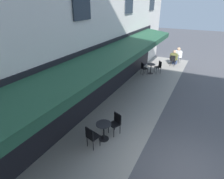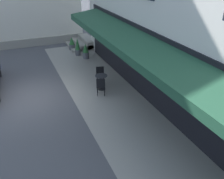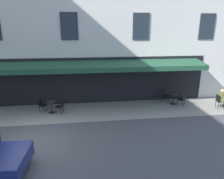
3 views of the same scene
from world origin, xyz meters
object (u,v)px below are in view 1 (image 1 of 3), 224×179
cafe_table_near_entrance (175,58)px  cafe_chair_black_near_door (159,66)px  cafe_chair_black_kerbside (92,136)px  seated_patron_in_olive (174,57)px  cafe_chair_black_corner_right (173,60)px  seated_companion_in_white (178,55)px  cafe_chair_black_corner_left (179,56)px  cafe_table_mid_terrace (104,129)px  cafe_chair_black_back_row (143,68)px  cafe_table_streetside (151,67)px  cafe_chair_black_by_window (116,122)px

cafe_table_near_entrance → cafe_chair_black_near_door: size_ratio=0.82×
cafe_chair_black_kerbside → seated_patron_in_olive: 11.64m
cafe_chair_black_corner_right → seated_companion_in_white: size_ratio=0.66×
cafe_chair_black_kerbside → cafe_chair_black_near_door: bearing=179.3°
cafe_chair_black_corner_left → cafe_chair_black_near_door: size_ratio=1.00×
cafe_table_mid_terrace → cafe_chair_black_back_row: (-7.68, -0.98, 0.06)m
cafe_table_near_entrance → cafe_chair_black_corner_left: bearing=162.6°
cafe_chair_black_kerbside → cafe_chair_black_back_row: size_ratio=1.00×
cafe_table_streetside → seated_patron_in_olive: (-2.87, 1.12, 0.21)m
cafe_table_near_entrance → cafe_chair_black_by_window: size_ratio=0.82×
cafe_chair_black_by_window → seated_patron_in_olive: (-10.42, 0.34, 0.15)m
cafe_chair_black_kerbside → seated_companion_in_white: size_ratio=0.66×
cafe_chair_black_kerbside → cafe_chair_black_near_door: 9.16m
cafe_chair_black_corner_left → cafe_chair_black_kerbside: same height
seated_companion_in_white → cafe_table_mid_terrace: bearing=-3.6°
cafe_table_mid_terrace → seated_patron_in_olive: seated_patron_in_olive is taller
cafe_table_mid_terrace → seated_patron_in_olive: (-11.00, 0.58, 0.21)m
cafe_chair_black_near_door → seated_companion_in_white: (-3.26, 0.80, 0.18)m
cafe_table_streetside → seated_patron_in_olive: size_ratio=0.57×
cafe_chair_black_corner_right → cafe_table_streetside: cafe_chair_black_corner_right is taller
cafe_chair_black_back_row → cafe_chair_black_corner_right: bearing=153.6°
cafe_table_mid_terrace → cafe_chair_black_kerbside: size_ratio=0.82×
cafe_chair_black_corner_right → seated_patron_in_olive: 0.26m
cafe_chair_black_corner_right → cafe_chair_black_back_row: (3.11, -1.54, 0.00)m
cafe_chair_black_corner_left → seated_companion_in_white: (0.21, -0.06, 0.18)m
cafe_chair_black_corner_right → seated_patron_in_olive: bearing=175.4°
cafe_chair_black_corner_left → cafe_chair_black_back_row: same height
cafe_chair_black_corner_right → cafe_chair_black_kerbside: bearing=-3.7°
cafe_table_mid_terrace → seated_companion_in_white: (-11.82, 0.74, 0.23)m
cafe_table_mid_terrace → cafe_chair_black_kerbside: cafe_chair_black_kerbside is taller
cafe_chair_black_corner_left → cafe_table_mid_terrace: cafe_chair_black_corner_left is taller
cafe_chair_black_corner_right → cafe_table_mid_terrace: 10.80m
cafe_chair_black_by_window → seated_patron_in_olive: bearing=178.1°
cafe_chair_black_by_window → cafe_chair_black_kerbside: same height
cafe_chair_black_corner_left → cafe_chair_black_corner_right: same height
cafe_chair_black_corner_right → seated_companion_in_white: seated_companion_in_white is taller
cafe_chair_black_by_window → seated_companion_in_white: (-11.23, 0.50, 0.18)m
cafe_chair_black_corner_right → cafe_chair_black_back_row: same height
cafe_chair_black_kerbside → cafe_chair_black_by_window: bearing=161.1°
cafe_chair_black_corner_left → cafe_chair_black_near_door: 3.58m
cafe_table_streetside → seated_companion_in_white: seated_companion_in_white is taller
cafe_table_near_entrance → cafe_chair_black_kerbside: size_ratio=0.82×
cafe_table_near_entrance → cafe_chair_black_by_window: 10.84m
cafe_table_mid_terrace → seated_companion_in_white: seated_companion_in_white is taller
cafe_table_mid_terrace → cafe_chair_black_by_window: 0.63m
cafe_table_mid_terrace → cafe_table_near_entrance: bearing=176.9°
cafe_table_near_entrance → cafe_table_mid_terrace: same height
cafe_chair_black_back_row → cafe_chair_black_corner_left: bearing=157.7°
cafe_table_near_entrance → cafe_chair_black_kerbside: bearing=-3.7°
cafe_chair_black_by_window → cafe_chair_black_back_row: (-7.10, -1.22, 0.00)m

